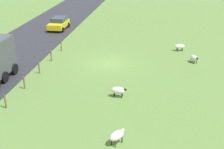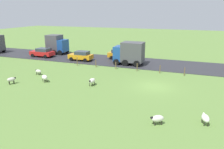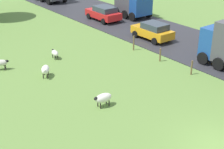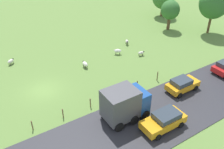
% 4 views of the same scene
% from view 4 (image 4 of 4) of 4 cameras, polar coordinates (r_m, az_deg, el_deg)
% --- Properties ---
extents(ground_plane, '(160.00, 160.00, 0.00)m').
position_cam_4_polar(ground_plane, '(30.53, -15.66, -3.60)').
color(ground_plane, olive).
extents(sheep_0, '(0.96, 1.10, 0.74)m').
position_cam_4_polar(sheep_0, '(37.16, -22.43, 2.87)').
color(sheep_0, silver).
rests_on(sheep_0, ground_plane).
extents(sheep_1, '(1.23, 0.60, 0.83)m').
position_cam_4_polar(sheep_1, '(33.79, -6.27, 2.47)').
color(sheep_1, silver).
rests_on(sheep_1, ground_plane).
extents(sheep_2, '(0.57, 1.06, 0.70)m').
position_cam_4_polar(sheep_2, '(36.84, 6.77, 5.01)').
color(sheep_2, silver).
rests_on(sheep_2, ground_plane).
extents(sheep_3, '(1.05, 0.86, 0.80)m').
position_cam_4_polar(sheep_3, '(40.02, 3.49, 7.67)').
color(sheep_3, beige).
rests_on(sheep_3, ground_plane).
extents(sheep_5, '(1.05, 1.20, 0.84)m').
position_cam_4_polar(sheep_5, '(36.93, 1.32, 5.48)').
color(sheep_5, white).
rests_on(sheep_5, ground_plane).
extents(tree_1, '(4.87, 4.87, 7.96)m').
position_cam_4_polar(tree_1, '(46.05, 22.58, 15.02)').
color(tree_1, brown).
rests_on(tree_1, ground_plane).
extents(tree_2, '(3.31, 3.31, 5.33)m').
position_cam_4_polar(tree_2, '(46.02, 13.36, 14.33)').
color(tree_2, brown).
rests_on(tree_2, ground_plane).
extents(fence_post_0, '(0.12, 0.12, 1.08)m').
position_cam_4_polar(fence_post_0, '(25.40, -18.04, -11.16)').
color(fence_post_0, brown).
rests_on(fence_post_0, ground_plane).
extents(fence_post_1, '(0.12, 0.12, 1.12)m').
position_cam_4_polar(fence_post_1, '(25.92, -11.33, -8.81)').
color(fence_post_1, brown).
rests_on(fence_post_1, ground_plane).
extents(fence_post_2, '(0.12, 0.12, 1.11)m').
position_cam_4_polar(fence_post_2, '(26.83, -5.05, -6.53)').
color(fence_post_2, brown).
rests_on(fence_post_2, ground_plane).
extents(fence_post_3, '(0.12, 0.12, 1.07)m').
position_cam_4_polar(fence_post_3, '(28.09, 0.69, -4.37)').
color(fence_post_3, brown).
rests_on(fence_post_3, ground_plane).
extents(fence_post_4, '(0.12, 0.12, 1.09)m').
position_cam_4_polar(fence_post_4, '(29.61, 5.86, -2.34)').
color(fence_post_4, brown).
rests_on(fence_post_4, ground_plane).
extents(fence_post_5, '(0.12, 0.12, 1.28)m').
position_cam_4_polar(fence_post_5, '(31.34, 10.48, -0.37)').
color(fence_post_5, brown).
rests_on(fence_post_5, ground_plane).
extents(truck_2, '(2.89, 4.51, 3.50)m').
position_cam_4_polar(truck_2, '(24.56, 2.90, -6.69)').
color(truck_2, '#1E4C99').
rests_on(truck_2, road_strip).
extents(car_2, '(2.07, 4.03, 1.59)m').
position_cam_4_polar(car_2, '(30.06, 15.98, -2.22)').
color(car_2, orange).
rests_on(car_2, road_strip).
extents(car_3, '(2.20, 4.51, 1.68)m').
position_cam_4_polar(car_3, '(24.66, 11.96, -10.33)').
color(car_3, orange).
rests_on(car_3, road_strip).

